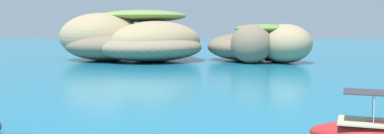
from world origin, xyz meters
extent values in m
ellipsoid|color=#756651|center=(-15.54, 56.48, 2.16)|extent=(17.58, 17.17, 4.32)
ellipsoid|color=#9E8966|center=(-8.47, 55.91, 2.84)|extent=(16.96, 17.59, 5.69)
ellipsoid|color=#84755B|center=(-9.41, 55.50, 1.98)|extent=(19.82, 19.40, 3.96)
ellipsoid|color=#84755B|center=(-10.37, 56.84, 2.85)|extent=(8.19, 9.44, 5.70)
ellipsoid|color=#9E8966|center=(-16.93, 57.13, 3.45)|extent=(14.81, 14.26, 6.90)
ellipsoid|color=olive|center=(-11.52, 60.81, 6.53)|extent=(13.21, 12.01, 1.81)
ellipsoid|color=#756651|center=(4.07, 59.13, 2.00)|extent=(12.54, 13.66, 4.00)
ellipsoid|color=#756651|center=(4.75, 53.40, 2.59)|extent=(7.66, 7.59, 5.18)
ellipsoid|color=#9E8966|center=(9.22, 54.79, 2.62)|extent=(9.46, 10.54, 5.23)
ellipsoid|color=#756651|center=(8.22, 56.55, 1.90)|extent=(7.05, 5.72, 3.80)
ellipsoid|color=olive|center=(6.45, 55.89, 4.61)|extent=(7.92, 7.20, 1.28)
cube|color=#333338|center=(8.18, 12.33, 2.23)|extent=(2.46, 2.13, 0.04)
cylinder|color=silver|center=(8.36, 13.05, 1.67)|extent=(0.03, 0.03, 1.13)
cylinder|color=silver|center=(7.99, 11.62, 1.67)|extent=(0.03, 0.03, 1.13)
camera|label=1|loc=(3.21, -4.12, 4.59)|focal=40.27mm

